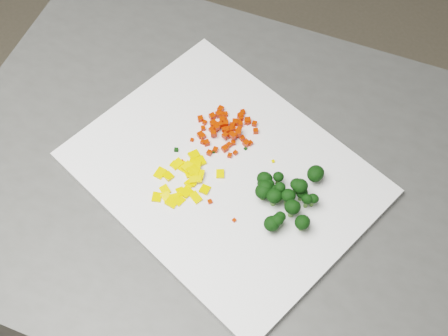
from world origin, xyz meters
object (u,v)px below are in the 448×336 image
at_px(cutting_board, 224,173).
at_px(broccoli_pile, 289,190).
at_px(carrot_pile, 226,128).
at_px(pepper_pile, 186,175).
at_px(counter_block, 240,287).

relative_size(cutting_board, broccoli_pile, 3.75).
relative_size(carrot_pile, pepper_pile, 0.86).
height_order(cutting_board, carrot_pile, carrot_pile).
xyz_separation_m(cutting_board, pepper_pile, (-0.04, -0.03, 0.01)).
height_order(cutting_board, pepper_pile, pepper_pile).
xyz_separation_m(counter_block, carrot_pile, (-0.06, 0.06, 0.47)).
xyz_separation_m(counter_block, pepper_pile, (-0.08, -0.04, 0.47)).
height_order(counter_block, carrot_pile, carrot_pile).
xyz_separation_m(cutting_board, carrot_pile, (-0.03, 0.06, 0.02)).
bearing_deg(counter_block, pepper_pile, -153.35).
bearing_deg(counter_block, carrot_pile, 137.96).
height_order(cutting_board, broccoli_pile, broccoli_pile).
relative_size(carrot_pile, broccoli_pile, 0.83).
relative_size(cutting_board, pepper_pile, 3.88).
relative_size(counter_block, broccoli_pile, 8.26).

